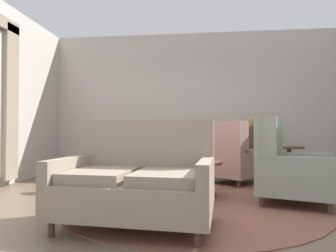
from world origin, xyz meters
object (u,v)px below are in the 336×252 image
Objects in this scene: coffee_table at (190,168)px; porcelain_vase at (187,152)px; side_table at (289,164)px; sideboard at (250,152)px; armchair_foreground_right at (168,158)px; armchair_beside_settee at (232,158)px; settee at (136,183)px; armchair_near_sideboard at (117,159)px; gramophone at (253,123)px; armchair_back_corner at (286,168)px.

porcelain_vase reaches higher than coffee_table.
sideboard reaches higher than side_table.
armchair_foreground_right is 1.18m from armchair_beside_settee.
armchair_beside_settee is 1.69× the size of side_table.
side_table is (0.85, -0.41, -0.04)m from armchair_beside_settee.
settee is 1.33× the size of armchair_beside_settee.
gramophone is at bearing 145.85° from armchair_near_sideboard.
armchair_foreground_right is at bearing 26.63° from armchair_beside_settee.
armchair_back_corner is (1.23, -0.22, 0.03)m from coffee_table.
coffee_table is 1.36m from armchair_beside_settee.
armchair_foreground_right reaches higher than coffee_table.
armchair_foreground_right is 0.99× the size of armchair_back_corner.
settee reaches higher than coffee_table.
settee is 3.88m from gramophone.
side_table reaches higher than coffee_table.
sideboard reaches higher than armchair_foreground_right.
coffee_table is 1.36m from settee.
armchair_beside_settee reaches higher than armchair_near_sideboard.
armchair_beside_settee is at bearing 126.71° from armchair_near_sideboard.
armchair_back_corner is at bearing 150.24° from armchair_beside_settee.
sideboard is at bearing 147.72° from armchair_near_sideboard.
porcelain_vase is 0.27× the size of armchair_back_corner.
settee is 1.42× the size of armchair_foreground_right.
armchair_beside_settee is at bearing 59.37° from coffee_table.
armchair_near_sideboard reaches higher than side_table.
coffee_table is 1.49m from armchair_foreground_right.
porcelain_vase is at bearing 96.65° from armchair_beside_settee.
porcelain_vase is 0.28× the size of armchair_foreground_right.
gramophone reaches higher than armchair_near_sideboard.
side_table is at bearing 147.95° from armchair_foreground_right.
sideboard is at bearing 69.63° from settee.
sideboard is (-0.05, 2.45, 0.05)m from armchair_back_corner.
armchair_beside_settee is at bearing 57.63° from porcelain_vase.
porcelain_vase is 1.31m from armchair_back_corner.
armchair_beside_settee is 0.95m from side_table.
gramophone is at bearing 103.14° from side_table.
armchair_foreground_right is 1.95m from gramophone.
armchair_near_sideboard is 2.88m from gramophone.
sideboard is at bearing 104.01° from side_table.
gramophone is (0.04, -0.08, 0.60)m from sideboard.
side_table is (2.87, -0.21, -0.04)m from armchair_near_sideboard.
armchair_foreground_right is 2.36m from armchair_back_corner.
side_table is at bearing 25.38° from porcelain_vase.
armchair_near_sideboard is at bearing 14.19° from armchair_foreground_right.
armchair_back_corner is at bearing 122.10° from armchair_foreground_right.
sideboard is at bearing 117.71° from gramophone.
sideboard is (-0.37, 1.47, 0.10)m from side_table.
side_table is 1.51m from sideboard.
armchair_back_corner is at bearing -10.19° from coffee_table.
armchair_near_sideboard is (-0.84, 2.23, 0.03)m from settee.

